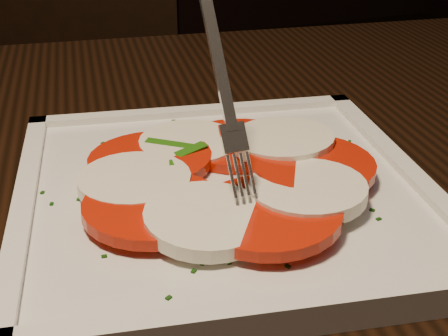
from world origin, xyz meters
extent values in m
cube|color=black|center=(-0.09, -0.02, 0.73)|extent=(1.29, 0.94, 0.04)
cube|color=black|center=(-0.13, 0.73, 0.45)|extent=(0.55, 0.55, 0.04)
cylinder|color=black|center=(-0.04, 0.49, 0.21)|extent=(0.04, 0.04, 0.41)
cylinder|color=black|center=(-0.23, 0.96, 0.21)|extent=(0.04, 0.04, 0.41)
cylinder|color=black|center=(0.10, 0.82, 0.21)|extent=(0.04, 0.04, 0.41)
cube|color=white|center=(-0.10, -0.10, 0.76)|extent=(0.35, 0.35, 0.01)
cylinder|color=red|center=(-0.07, -0.05, 0.77)|extent=(0.10, 0.10, 0.01)
cylinder|color=white|center=(-0.11, -0.04, 0.77)|extent=(0.08, 0.08, 0.01)
cylinder|color=red|center=(-0.14, -0.05, 0.77)|extent=(0.10, 0.10, 0.01)
cylinder|color=white|center=(-0.16, -0.09, 0.77)|extent=(0.08, 0.08, 0.01)
cylinder|color=red|center=(-0.16, -0.13, 0.77)|extent=(0.10, 0.10, 0.01)
cylinder|color=white|center=(-0.13, -0.16, 0.78)|extent=(0.08, 0.08, 0.02)
cylinder|color=red|center=(-0.09, -0.17, 0.78)|extent=(0.10, 0.10, 0.01)
cylinder|color=white|center=(-0.05, -0.15, 0.78)|extent=(0.08, 0.08, 0.01)
cylinder|color=red|center=(-0.03, -0.12, 0.78)|extent=(0.10, 0.10, 0.01)
cylinder|color=white|center=(-0.04, -0.08, 0.78)|extent=(0.08, 0.08, 0.01)
cube|color=#256210|center=(-0.15, -0.08, 0.78)|extent=(0.04, 0.01, 0.01)
cube|color=#256210|center=(-0.06, -0.12, 0.78)|extent=(0.01, 0.03, 0.01)
cube|color=#256210|center=(-0.06, -0.08, 0.78)|extent=(0.03, 0.05, 0.00)
cube|color=#256210|center=(-0.08, -0.14, 0.78)|extent=(0.05, 0.03, 0.01)
cube|color=#256210|center=(-0.12, -0.06, 0.78)|extent=(0.04, 0.02, 0.01)
cube|color=#256210|center=(-0.12, -0.04, 0.78)|extent=(0.04, 0.04, 0.00)
cube|color=#10390A|center=(0.01, -0.14, 0.77)|extent=(0.00, 0.00, 0.00)
cube|color=#10390A|center=(-0.03, 0.00, 0.77)|extent=(0.00, 0.00, 0.00)
cube|color=#10390A|center=(-0.01, -0.17, 0.77)|extent=(0.00, 0.00, 0.00)
cube|color=#10390A|center=(-0.11, 0.01, 0.77)|extent=(0.00, 0.00, 0.00)
cube|color=#10390A|center=(-0.10, 0.03, 0.77)|extent=(0.00, 0.00, 0.00)
cube|color=#10390A|center=(-0.13, -0.20, 0.77)|extent=(0.00, 0.00, 0.00)
cube|color=#10390A|center=(-0.04, -0.01, 0.77)|extent=(0.00, 0.00, 0.00)
cube|color=#10390A|center=(0.03, -0.07, 0.77)|extent=(0.00, 0.00, 0.00)
cube|color=#10390A|center=(-0.06, 0.00, 0.77)|extent=(0.00, 0.00, 0.00)
cube|color=#10390A|center=(-0.20, -0.09, 0.77)|extent=(0.00, 0.00, 0.00)
cube|color=#10390A|center=(-0.17, -0.22, 0.77)|extent=(0.00, 0.00, 0.00)
cube|color=#10390A|center=(-0.02, -0.01, 0.77)|extent=(0.00, 0.00, 0.00)
cube|color=#10390A|center=(-0.10, -0.21, 0.77)|extent=(0.00, 0.00, 0.00)
cube|color=#10390A|center=(-0.15, -0.18, 0.77)|extent=(0.00, 0.00, 0.00)
cube|color=#10390A|center=(-0.02, -0.18, 0.77)|extent=(0.00, 0.00, 0.00)
cube|color=#10390A|center=(-0.15, -0.20, 0.77)|extent=(0.00, 0.00, 0.00)
cube|color=#10390A|center=(-0.14, -0.19, 0.77)|extent=(0.00, 0.00, 0.00)
cube|color=#10390A|center=(-0.20, -0.16, 0.77)|extent=(0.00, 0.00, 0.00)
cube|color=#10390A|center=(-0.22, -0.09, 0.77)|extent=(0.00, 0.00, 0.00)
cube|color=#10390A|center=(-0.13, -0.19, 0.77)|extent=(0.00, 0.00, 0.00)
cube|color=#10390A|center=(-0.20, -0.14, 0.77)|extent=(0.00, 0.00, 0.00)
cube|color=#10390A|center=(-0.23, -0.07, 0.77)|extent=(0.00, 0.00, 0.00)
cube|color=#10390A|center=(-0.17, 0.00, 0.77)|extent=(0.00, 0.00, 0.00)
camera|label=1|loc=(-0.24, -0.49, 0.99)|focal=50.00mm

